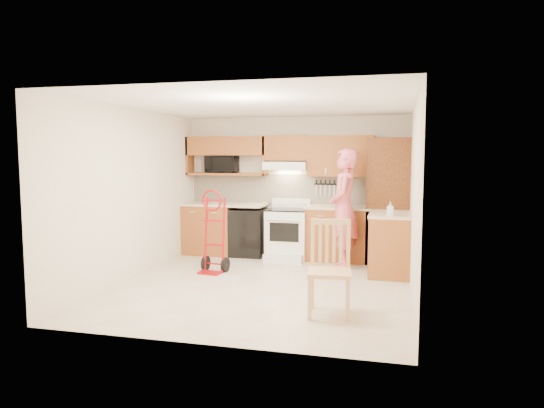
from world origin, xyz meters
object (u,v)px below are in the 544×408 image
at_px(microwave, 222,164).
at_px(dining_chair, 330,269).
at_px(range, 287,230).
at_px(person, 344,209).
at_px(hand_truck, 212,235).

distance_m(microwave, dining_chair, 4.11).
xyz_separation_m(range, person, (1.03, -0.46, 0.44)).
relative_size(person, dining_chair, 1.78).
bearing_deg(person, hand_truck, -70.98).
height_order(range, dining_chair, dining_chair).
xyz_separation_m(microwave, dining_chair, (2.41, -3.14, -1.11)).
relative_size(microwave, dining_chair, 0.53).
bearing_deg(person, dining_chair, -1.11).
bearing_deg(microwave, range, -13.37).
xyz_separation_m(microwave, hand_truck, (0.38, -1.53, -1.07)).
bearing_deg(microwave, person, -19.09).
xyz_separation_m(range, hand_truck, (-0.91, -1.26, 0.06)).
bearing_deg(range, dining_chair, -68.62).
xyz_separation_m(range, dining_chair, (1.12, -2.87, 0.02)).
relative_size(microwave, range, 0.55).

